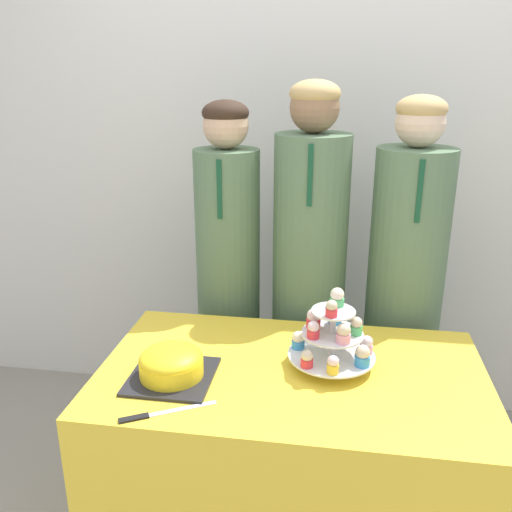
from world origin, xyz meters
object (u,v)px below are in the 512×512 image
object	(u,v)px
student_0	(229,299)
student_1	(308,298)
cake_knife	(152,415)
round_cake	(171,364)
cupcake_stand	(333,336)
student_2	(402,311)

from	to	relation	value
student_0	student_1	distance (m)	0.33
cake_knife	student_0	distance (m)	0.86
round_cake	cake_knife	world-z (taller)	round_cake
cake_knife	student_1	bearing A→B (deg)	38.25
student_0	student_1	bearing A→B (deg)	0.00
cupcake_stand	student_0	world-z (taller)	student_0
cake_knife	student_2	bearing A→B (deg)	20.47
cake_knife	round_cake	bearing A→B (deg)	62.47
cake_knife	student_0	bearing A→B (deg)	59.07
round_cake	cupcake_stand	size ratio (longest dim) A/B	0.91
round_cake	student_1	distance (m)	0.76
round_cake	cake_knife	bearing A→B (deg)	-89.07
student_0	student_1	size ratio (longest dim) A/B	0.95
cake_knife	student_0	xyz separation A→B (m)	(0.04, 0.85, -0.03)
round_cake	student_2	world-z (taller)	student_2
round_cake	cupcake_stand	distance (m)	0.50
cake_knife	student_1	world-z (taller)	student_1
cupcake_stand	student_1	bearing A→B (deg)	101.75
round_cake	student_2	bearing A→B (deg)	41.47
round_cake	student_0	world-z (taller)	student_0
cake_knife	cupcake_stand	bearing A→B (deg)	7.16
round_cake	cupcake_stand	world-z (taller)	cupcake_stand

